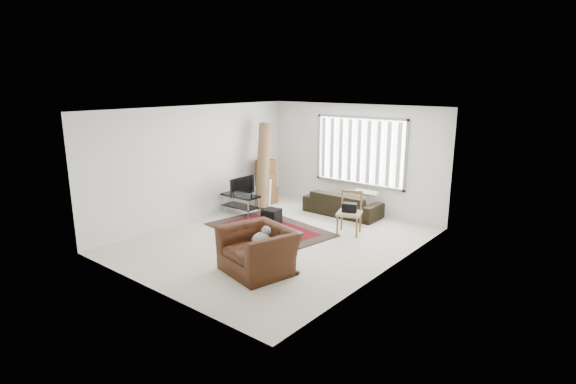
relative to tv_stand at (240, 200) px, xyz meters
The scene contains 11 objects.
room 2.46m from the tv_stand, 10.87° to the right, with size 6.00×6.02×2.71m.
persian_rug 1.52m from the tv_stand, 19.44° to the right, with size 2.92×2.19×0.02m.
tv_stand is the anchor object (origin of this frame).
tv 0.37m from the tv_stand, 153.43° to the left, with size 0.80×0.10×0.46m, color black.
subwoofer 1.25m from the tv_stand, 10.04° to the right, with size 0.37×0.37×0.37m, color black.
moving_boxes 1.21m from the tv_stand, 99.57° to the left, with size 0.49×0.46×1.20m.
white_flatpack 1.02m from the tv_stand, 101.28° to the left, with size 0.56×0.08×0.71m, color silver.
rolled_rug 1.16m from the tv_stand, 91.64° to the left, with size 0.33×0.33×2.20m, color brown.
sofa 2.55m from the tv_stand, 37.77° to the left, with size 1.94×0.84×0.75m, color black.
side_chair 2.93m from the tv_stand, ahead, with size 0.64×0.64×0.93m.
armchair 3.59m from the tv_stand, 39.99° to the right, with size 1.42×1.31×0.89m.
Camera 1 is at (5.80, -6.75, 3.23)m, focal length 28.00 mm.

